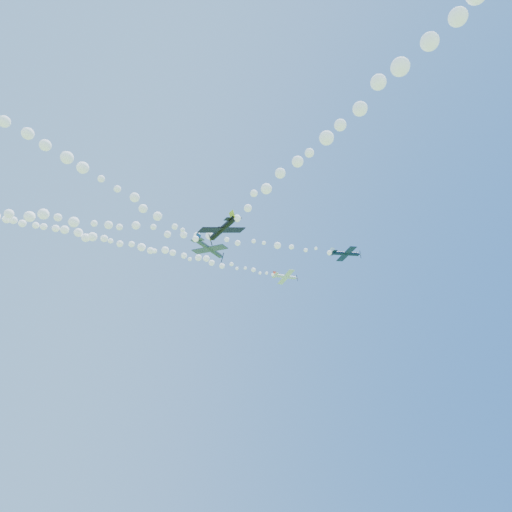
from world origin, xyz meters
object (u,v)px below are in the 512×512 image
plane_navy (346,254)px  plane_grey (209,249)px  plane_black (222,229)px  plane_white (286,277)px

plane_navy → plane_grey: (-28.55, 4.07, -5.45)m
plane_black → plane_white: bearing=-52.2°
plane_navy → plane_black: size_ratio=1.01×
plane_black → plane_navy: bearing=-77.5°
plane_navy → plane_black: 36.46m
plane_grey → plane_black: (-4.17, -14.87, -6.50)m
plane_navy → plane_black: bearing=-145.5°
plane_navy → plane_black: (-32.72, -10.80, -11.94)m
plane_white → plane_black: size_ratio=0.95×
plane_navy → plane_grey: 29.34m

